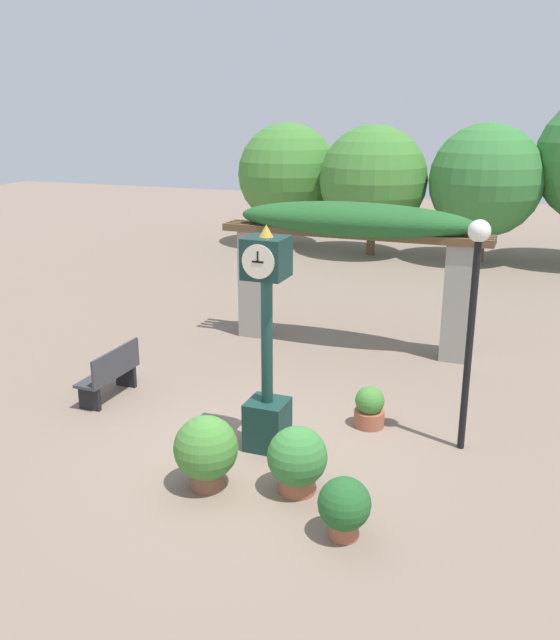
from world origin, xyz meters
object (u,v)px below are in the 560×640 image
(potted_plant_far_right, at_px, (344,506))
(park_bench, at_px, (111,374))
(potted_plant_near_left, at_px, (297,459))
(potted_plant_far_left, at_px, (206,450))
(lamp_post, at_px, (474,295))
(potted_plant_near_right, at_px, (370,407))
(pedestal_clock, at_px, (267,351))

(potted_plant_far_right, bearing_deg, park_bench, 153.48)
(potted_plant_near_left, height_order, potted_plant_far_right, potted_plant_near_left)
(potted_plant_far_left, bearing_deg, lamp_post, 37.89)
(potted_plant_near_left, relative_size, potted_plant_far_right, 1.20)
(potted_plant_near_left, relative_size, potted_plant_near_right, 1.36)
(pedestal_clock, xyz_separation_m, park_bench, (-3.11, 0.67, -1.05))
(pedestal_clock, relative_size, potted_plant_far_right, 4.39)
(pedestal_clock, height_order, potted_plant_near_left, pedestal_clock)
(pedestal_clock, bearing_deg, potted_plant_far_right, -46.22)
(pedestal_clock, height_order, potted_plant_far_right, pedestal_clock)
(potted_plant_near_right, distance_m, potted_plant_far_right, 2.92)
(potted_plant_far_right, xyz_separation_m, park_bench, (-4.73, 2.36, 0.03))
(potted_plant_far_right, distance_m, lamp_post, 3.41)
(park_bench, bearing_deg, potted_plant_far_right, 63.48)
(lamp_post, bearing_deg, potted_plant_far_left, -142.11)
(potted_plant_far_right, bearing_deg, potted_plant_near_left, 138.78)
(potted_plant_near_left, distance_m, potted_plant_far_right, 1.09)
(lamp_post, bearing_deg, potted_plant_far_right, -110.22)
(potted_plant_far_right, relative_size, park_bench, 0.56)
(potted_plant_near_right, distance_m, potted_plant_far_left, 2.92)
(potted_plant_far_left, relative_size, potted_plant_far_right, 1.32)
(pedestal_clock, height_order, potted_plant_far_left, pedestal_clock)
(potted_plant_near_right, relative_size, potted_plant_far_right, 0.88)
(potted_plant_far_left, height_order, park_bench, potted_plant_far_left)
(potted_plant_far_left, distance_m, potted_plant_far_right, 1.98)
(potted_plant_near_right, distance_m, lamp_post, 2.43)
(potted_plant_near_right, height_order, lamp_post, lamp_post)
(potted_plant_far_right, height_order, park_bench, park_bench)
(lamp_post, bearing_deg, park_bench, -176.90)
(pedestal_clock, height_order, lamp_post, lamp_post)
(pedestal_clock, relative_size, lamp_post, 0.98)
(park_bench, bearing_deg, potted_plant_far_left, 54.92)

